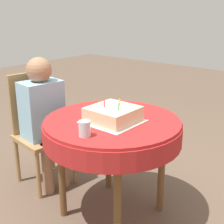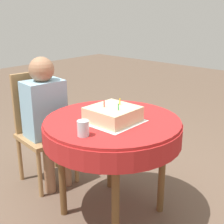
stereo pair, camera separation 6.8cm
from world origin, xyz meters
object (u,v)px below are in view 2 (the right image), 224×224
(person, at_px, (46,110))
(birthday_cake, at_px, (113,114))
(drinking_glass, at_px, (83,128))
(chair, at_px, (41,126))

(person, distance_m, birthday_cake, 0.74)
(person, distance_m, drinking_glass, 0.83)
(person, relative_size, birthday_cake, 3.74)
(person, bearing_deg, drinking_glass, -103.65)
(birthday_cake, bearing_deg, drinking_glass, -173.49)
(birthday_cake, bearing_deg, chair, 90.20)
(chair, xyz_separation_m, drinking_glass, (-0.30, -0.87, 0.29))
(birthday_cake, height_order, drinking_glass, birthday_cake)
(person, bearing_deg, chair, 90.00)
(birthday_cake, relative_size, drinking_glass, 3.10)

